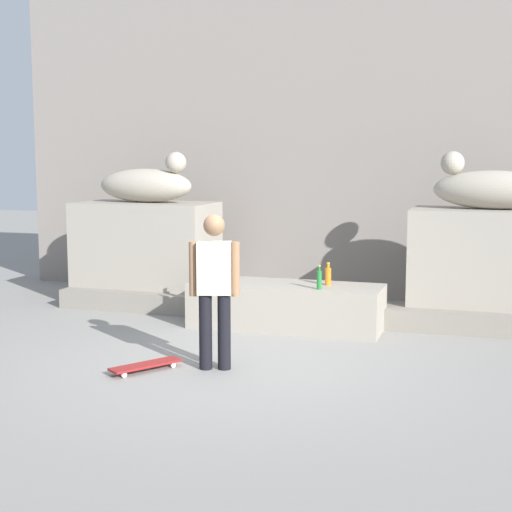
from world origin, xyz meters
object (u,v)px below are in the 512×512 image
object	(u,v)px
bottle_orange	(328,276)
bottle_green	(319,279)
statue_reclining_left	(147,184)
bottle_brown	(201,274)
skater	(215,285)
statue_reclining_right	(491,188)
bottle_blue	(204,272)
skateboard	(146,365)

from	to	relation	value
bottle_orange	bottle_green	xyz separation A→B (m)	(-0.04, -0.34, 0.00)
statue_reclining_left	bottle_brown	size ratio (longest dim) A/B	5.42
skater	bottle_green	distance (m)	2.00
bottle_orange	bottle_green	distance (m)	0.34
statue_reclining_right	bottle_blue	xyz separation A→B (m)	(-3.66, -1.19, -1.13)
bottle_blue	skater	bearing A→B (deg)	-65.28
statue_reclining_left	bottle_orange	distance (m)	3.43
statue_reclining_left	bottle_blue	bearing A→B (deg)	-33.91
bottle_blue	bottle_brown	bearing A→B (deg)	-78.22
skater	bottle_orange	distance (m)	2.34
statue_reclining_left	statue_reclining_right	world-z (taller)	same
statue_reclining_right	bottle_orange	bearing A→B (deg)	34.97
statue_reclining_right	bottle_brown	size ratio (longest dim) A/B	5.47
bottle_green	bottle_brown	bearing A→B (deg)	-178.24
statue_reclining_left	bottle_blue	world-z (taller)	statue_reclining_left
skater	bottle_blue	size ratio (longest dim) A/B	5.37
statue_reclining_right	bottle_orange	world-z (taller)	statue_reclining_right
skater	skateboard	world-z (taller)	skater
statue_reclining_right	skateboard	xyz separation A→B (m)	(-3.41, -3.50, -1.79)
skateboard	bottle_green	world-z (taller)	bottle_green
bottle_brown	statue_reclining_left	bearing A→B (deg)	136.41
statue_reclining_right	skater	bearing A→B (deg)	57.86
skateboard	bottle_green	bearing A→B (deg)	0.48
skater	bottle_brown	world-z (taller)	skater
statue_reclining_right	statue_reclining_left	bearing A→B (deg)	8.47
statue_reclining_right	bottle_blue	size ratio (longest dim) A/B	5.35
statue_reclining_right	bottle_orange	size ratio (longest dim) A/B	5.56
statue_reclining_right	bottle_brown	bearing A→B (deg)	29.30
skater	bottle_orange	size ratio (longest dim) A/B	5.58
bottle_orange	statue_reclining_left	bearing A→B (deg)	162.26
skater	bottle_green	bearing A→B (deg)	53.34
bottle_orange	bottle_brown	bearing A→B (deg)	-166.57
skater	bottle_orange	xyz separation A→B (m)	(0.75, 2.21, -0.20)
bottle_green	bottle_orange	bearing A→B (deg)	83.26
statue_reclining_left	statue_reclining_right	xyz separation A→B (m)	(5.06, 0.01, 0.00)
skater	bottle_brown	size ratio (longest dim) A/B	5.48
skateboard	bottle_orange	bearing A→B (deg)	3.45
statue_reclining_right	skater	world-z (taller)	statue_reclining_right
statue_reclining_left	bottle_orange	size ratio (longest dim) A/B	5.51
bottle_orange	bottle_blue	distance (m)	1.69
bottle_brown	bottle_blue	bearing A→B (deg)	101.78
skater	statue_reclining_left	bearing A→B (deg)	110.28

